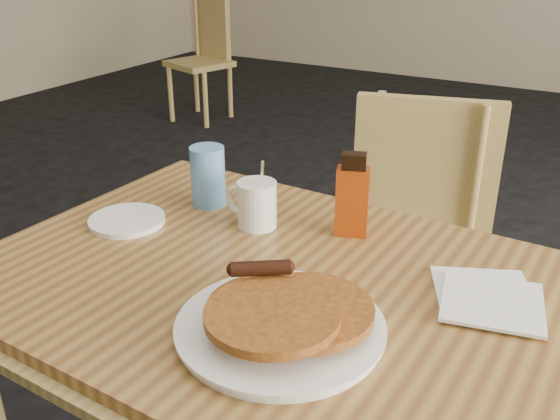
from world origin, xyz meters
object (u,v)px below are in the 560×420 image
object	(u,v)px
main_table	(288,302)
pancake_plate	(281,320)
syrup_bottle	(352,197)
coffee_mug	(256,203)
blue_tumbler	(208,176)
chair_wall_extra	(205,49)
chair_main_far	(409,231)

from	to	relation	value
main_table	pancake_plate	distance (m)	0.17
pancake_plate	syrup_bottle	distance (m)	0.37
coffee_mug	blue_tumbler	size ratio (longest dim) A/B	1.14
pancake_plate	chair_wall_extra	bearing A→B (deg)	127.93
main_table	coffee_mug	xyz separation A→B (m)	(-0.17, 0.16, 0.09)
main_table	chair_main_far	size ratio (longest dim) A/B	1.34
pancake_plate	coffee_mug	bearing A→B (deg)	127.62
chair_main_far	pancake_plate	bearing A→B (deg)	-99.65
chair_wall_extra	coffee_mug	size ratio (longest dim) A/B	5.58
chair_main_far	coffee_mug	bearing A→B (deg)	-120.34
blue_tumbler	syrup_bottle	bearing A→B (deg)	3.77
chair_wall_extra	coffee_mug	distance (m)	3.49
chair_main_far	chair_wall_extra	xyz separation A→B (m)	(-2.30, 2.18, -0.03)
pancake_plate	chair_main_far	bearing A→B (deg)	94.96
coffee_mug	syrup_bottle	bearing A→B (deg)	9.99
syrup_bottle	main_table	bearing A→B (deg)	-115.07
main_table	chair_wall_extra	xyz separation A→B (m)	(-2.31, 2.90, -0.20)
chair_wall_extra	syrup_bottle	xyz separation A→B (m)	(2.33, -2.68, 0.32)
chair_wall_extra	blue_tumbler	size ratio (longest dim) A/B	6.38
chair_main_far	coffee_mug	distance (m)	0.64
chair_main_far	chair_wall_extra	bearing A→B (deg)	121.85
coffee_mug	blue_tumbler	xyz separation A→B (m)	(-0.15, 0.04, 0.02)
syrup_bottle	coffee_mug	bearing A→B (deg)	178.76
chair_wall_extra	syrup_bottle	size ratio (longest dim) A/B	4.98
pancake_plate	blue_tumbler	distance (m)	0.52
main_table	pancake_plate	size ratio (longest dim) A/B	3.74
main_table	coffee_mug	world-z (taller)	coffee_mug
chair_wall_extra	blue_tumbler	bearing A→B (deg)	-35.99
chair_wall_extra	pancake_plate	bearing A→B (deg)	-34.45
chair_wall_extra	pancake_plate	size ratio (longest dim) A/B	2.65
main_table	blue_tumbler	world-z (taller)	blue_tumbler
chair_main_far	main_table	bearing A→B (deg)	-103.91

